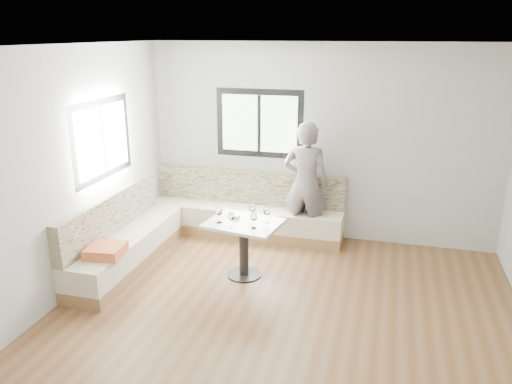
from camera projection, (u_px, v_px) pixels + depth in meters
room at (277, 193)px, 4.89m from camera, size 5.01×5.01×2.81m
banquette at (196, 225)px, 7.01m from camera, size 2.90×2.80×0.95m
table at (244, 236)px, 6.11m from camera, size 0.97×0.81×0.72m
person at (306, 184)px, 7.00m from camera, size 0.68×0.47×1.77m
olive_ramekin at (236, 216)px, 6.17m from camera, size 0.11×0.11×0.05m
wine_glass_a at (219, 212)px, 5.99m from camera, size 0.09×0.09×0.20m
wine_glass_b at (231, 216)px, 5.84m from camera, size 0.09×0.09×0.20m
wine_glass_c at (254, 217)px, 5.82m from camera, size 0.09×0.09×0.20m
wine_glass_d at (252, 208)px, 6.12m from camera, size 0.09×0.09×0.20m
wine_glass_e at (267, 212)px, 6.00m from camera, size 0.09×0.09×0.20m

